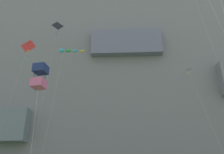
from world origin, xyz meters
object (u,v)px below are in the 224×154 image
at_px(kite_delta_low_left, 190,77).
at_px(kite_windsock_mid_center, 68,51).
at_px(kite_diamond_far_left, 28,48).
at_px(kite_diamond_high_right, 57,28).
at_px(kite_box_near_cliff, 40,77).

relative_size(kite_delta_low_left, kite_windsock_mid_center, 0.71).
height_order(kite_diamond_far_left, kite_diamond_high_right, kite_diamond_high_right).
relative_size(kite_box_near_cliff, kite_windsock_mid_center, 0.35).
distance_m(kite_box_near_cliff, kite_windsock_mid_center, 28.30).
xyz_separation_m(kite_diamond_far_left, kite_diamond_high_right, (3.86, 3.62, 7.03)).
xyz_separation_m(kite_diamond_far_left, kite_windsock_mid_center, (7.88, -1.34, -1.60)).
bearing_deg(kite_delta_low_left, kite_diamond_far_left, 167.61).
relative_size(kite_delta_low_left, kite_box_near_cliff, 2.01).
height_order(kite_delta_low_left, kite_box_near_cliff, kite_delta_low_left).
height_order(kite_diamond_high_right, kite_box_near_cliff, kite_diamond_high_right).
distance_m(kite_diamond_high_right, kite_windsock_mid_center, 10.74).
relative_size(kite_diamond_far_left, kite_diamond_high_right, 0.79).
xyz_separation_m(kite_diamond_high_right, kite_box_near_cliff, (8.74, -28.13, -24.19)).
bearing_deg(kite_diamond_high_right, kite_diamond_far_left, -136.84).
xyz_separation_m(kite_delta_low_left, kite_windsock_mid_center, (-18.99, 4.56, 7.51)).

